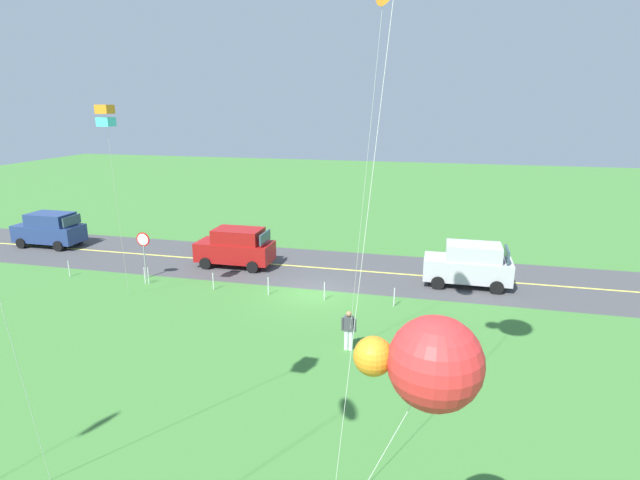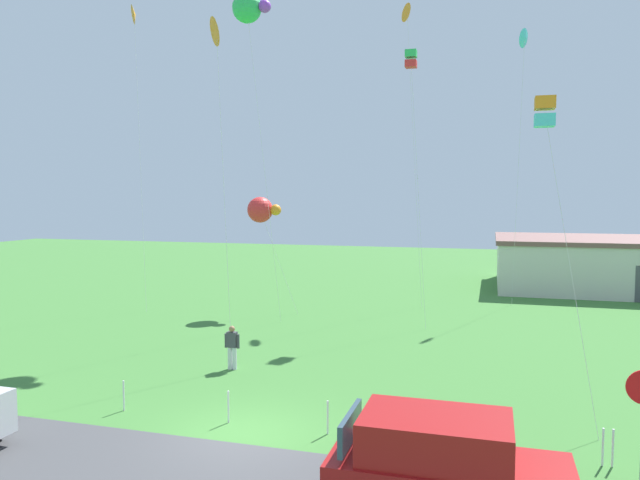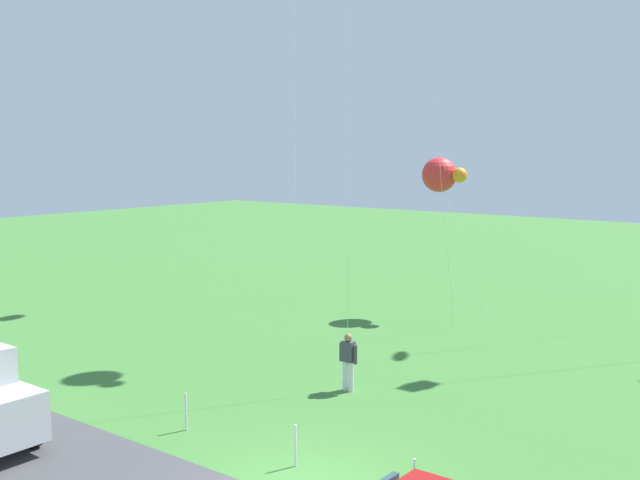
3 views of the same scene
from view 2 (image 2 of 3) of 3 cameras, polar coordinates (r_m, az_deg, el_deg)
name	(u,v)px [view 2 (image 2 of 3)]	position (r m, az deg, el deg)	size (l,w,h in m)	color
ground_plane	(243,437)	(16.60, -7.38, -18.21)	(120.00, 120.00, 0.10)	#3D7533
car_suv_foreground	(445,474)	(12.00, 11.85, -21.09)	(4.40, 2.12, 2.24)	maroon
person_adult_near	(232,346)	(22.14, -8.41, -10.00)	(0.58, 0.22, 1.60)	silver
kite_red_low	(217,33)	(24.01, -9.87, 18.96)	(1.65, 1.94, 13.04)	silver
kite_blue_mid	(411,60)	(31.51, 8.71, 16.67)	(1.44, 2.64, 13.61)	silver
kite_yellow_high	(545,113)	(18.68, 20.73, 11.34)	(1.65, 2.45, 9.14)	silver
kite_green_far	(248,8)	(30.44, -6.89, 21.19)	(1.98, 1.72, 15.90)	silver
kite_pink_drift	(261,210)	(32.49, -5.65, 2.89)	(2.95, 1.40, 6.27)	silver
kite_orange_near	(407,15)	(37.50, 8.36, 20.57)	(1.70, 2.30, 17.56)	silver
kite_cyan_top	(525,40)	(37.96, 19.00, 17.67)	(0.80, 1.41, 15.93)	silver
kite_purple_back	(134,16)	(38.27, -17.35, 19.77)	(2.51, 3.09, 17.36)	silver
warehouse_distant	(638,265)	(45.09, 28.18, -2.09)	(18.36, 10.20, 3.50)	beige
fence_post_0	(124,396)	(18.90, -18.28, -13.96)	(0.05, 0.05, 0.90)	silver
fence_post_1	(228,407)	(17.31, -8.76, -15.51)	(0.05, 0.05, 0.90)	silver
fence_post_2	(328,417)	(16.37, 0.74, -16.63)	(0.05, 0.05, 0.90)	silver
fence_post_3	(442,430)	(15.89, 11.56, -17.37)	(0.05, 0.05, 0.90)	silver
fence_post_4	(603,447)	(16.06, 25.45, -17.46)	(0.05, 0.05, 0.90)	silver
fence_post_5	(613,448)	(16.09, 26.23, -17.44)	(0.05, 0.05, 0.90)	silver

